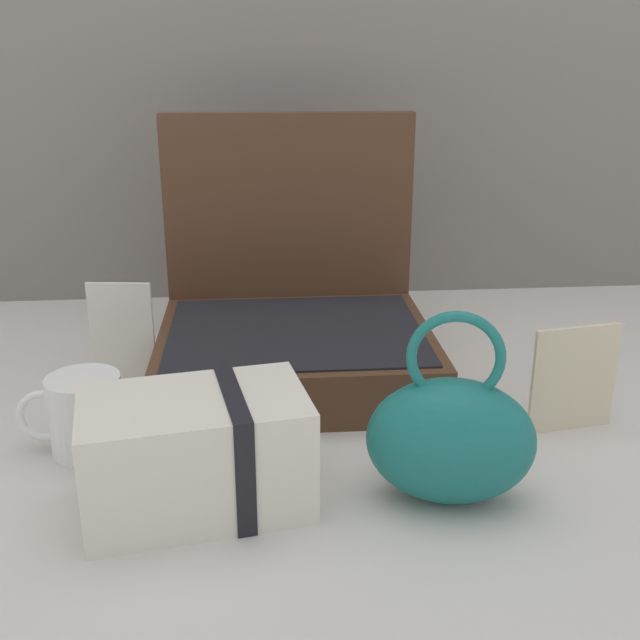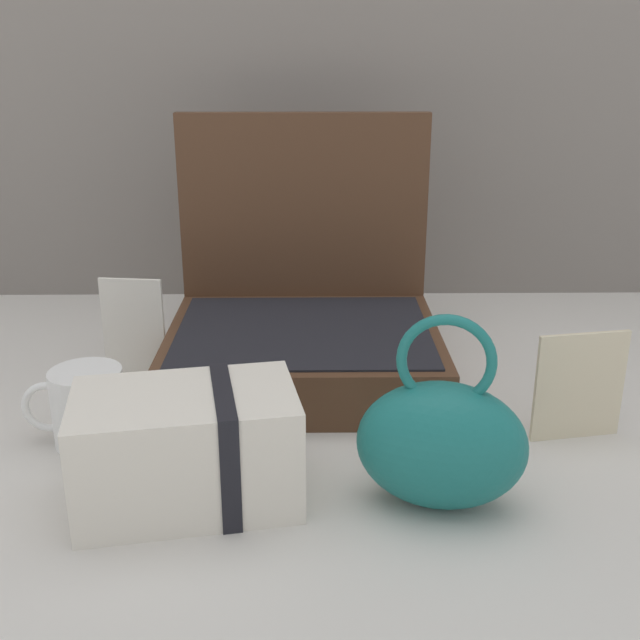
# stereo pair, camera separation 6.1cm
# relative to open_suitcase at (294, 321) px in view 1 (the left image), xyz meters

# --- Properties ---
(ground_plane) EXTENTS (6.00, 6.00, 0.00)m
(ground_plane) POSITION_rel_open_suitcase_xyz_m (0.04, -0.18, -0.08)
(ground_plane) COLOR beige
(open_suitcase) EXTENTS (0.39, 0.35, 0.37)m
(open_suitcase) POSITION_rel_open_suitcase_xyz_m (0.00, 0.00, 0.00)
(open_suitcase) COLOR #4C301E
(open_suitcase) RESTS_ON ground_plane
(teal_pouch_handbag) EXTENTS (0.20, 0.14, 0.22)m
(teal_pouch_handbag) POSITION_rel_open_suitcase_xyz_m (0.15, -0.37, -0.00)
(teal_pouch_handbag) COLOR #196B66
(teal_pouch_handbag) RESTS_ON ground_plane
(cream_toiletry_bag) EXTENTS (0.25, 0.18, 0.13)m
(cream_toiletry_bag) POSITION_rel_open_suitcase_xyz_m (-0.12, -0.35, -0.01)
(cream_toiletry_bag) COLOR silver
(cream_toiletry_bag) RESTS_ON ground_plane
(coffee_mug) EXTENTS (0.13, 0.09, 0.10)m
(coffee_mug) POSITION_rel_open_suitcase_xyz_m (-0.26, -0.23, -0.03)
(coffee_mug) COLOR white
(coffee_mug) RESTS_ON ground_plane
(info_card_left) EXTENTS (0.12, 0.03, 0.14)m
(info_card_left) POSITION_rel_open_suitcase_xyz_m (0.34, -0.22, -0.01)
(info_card_left) COLOR beige
(info_card_left) RESTS_ON ground_plane
(poster_card_right) EXTENTS (0.09, 0.02, 0.15)m
(poster_card_right) POSITION_rel_open_suitcase_xyz_m (-0.25, -0.02, -0.00)
(poster_card_right) COLOR silver
(poster_card_right) RESTS_ON ground_plane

